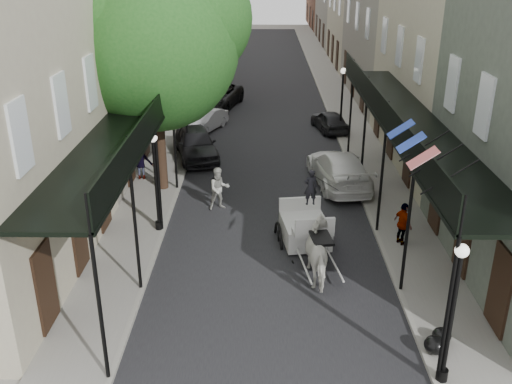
{
  "coord_description": "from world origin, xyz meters",
  "views": [
    {
      "loc": [
        -0.26,
        -12.97,
        9.72
      ],
      "look_at": [
        -0.49,
        6.07,
        1.6
      ],
      "focal_mm": 40.0,
      "sensor_mm": 36.0,
      "label": 1
    }
  ],
  "objects_px": {
    "lamppost_left": "(156,181)",
    "carriage": "(303,208)",
    "tree_far": "(200,17)",
    "lamppost_right_near": "(452,313)",
    "pedestrian_sidewalk_right": "(403,224)",
    "pedestrian_sidewalk_left": "(141,161)",
    "pedestrian_walking": "(219,189)",
    "car_right_near": "(339,169)",
    "tree_near": "(164,38)",
    "car_right_far": "(329,121)",
    "car_left_near": "(196,143)",
    "horse": "(322,253)",
    "car_left_mid": "(205,121)",
    "lamppost_right_far": "(342,100)",
    "car_left_far": "(216,97)"
  },
  "relations": [
    {
      "from": "horse",
      "to": "pedestrian_sidewalk_right",
      "type": "relative_size",
      "value": 1.39
    },
    {
      "from": "lamppost_left",
      "to": "car_left_near",
      "type": "bearing_deg",
      "value": 86.51
    },
    {
      "from": "horse",
      "to": "carriage",
      "type": "bearing_deg",
      "value": -90.0
    },
    {
      "from": "tree_near",
      "to": "pedestrian_sidewalk_right",
      "type": "distance_m",
      "value": 11.71
    },
    {
      "from": "car_right_near",
      "to": "car_right_far",
      "type": "bearing_deg",
      "value": -100.52
    },
    {
      "from": "pedestrian_walking",
      "to": "car_left_far",
      "type": "relative_size",
      "value": 0.32
    },
    {
      "from": "carriage",
      "to": "pedestrian_walking",
      "type": "distance_m",
      "value": 4.05
    },
    {
      "from": "pedestrian_sidewalk_left",
      "to": "car_left_far",
      "type": "xyz_separation_m",
      "value": [
        2.39,
        13.06,
        -0.22
      ]
    },
    {
      "from": "carriage",
      "to": "pedestrian_sidewalk_right",
      "type": "xyz_separation_m",
      "value": [
        3.46,
        -0.67,
        -0.29
      ]
    },
    {
      "from": "lamppost_right_near",
      "to": "pedestrian_sidewalk_right",
      "type": "bearing_deg",
      "value": 85.4
    },
    {
      "from": "tree_far",
      "to": "car_right_near",
      "type": "bearing_deg",
      "value": -61.21
    },
    {
      "from": "horse",
      "to": "pedestrian_sidewalk_right",
      "type": "height_order",
      "value": "horse"
    },
    {
      "from": "pedestrian_walking",
      "to": "pedestrian_sidewalk_right",
      "type": "relative_size",
      "value": 1.13
    },
    {
      "from": "lamppost_right_near",
      "to": "pedestrian_sidewalk_left",
      "type": "relative_size",
      "value": 2.16
    },
    {
      "from": "lamppost_left",
      "to": "carriage",
      "type": "bearing_deg",
      "value": -4.15
    },
    {
      "from": "lamppost_right_near",
      "to": "pedestrian_sidewalk_left",
      "type": "distance_m",
      "value": 16.4
    },
    {
      "from": "tree_near",
      "to": "horse",
      "type": "relative_size",
      "value": 4.45
    },
    {
      "from": "lamppost_right_near",
      "to": "pedestrian_sidewalk_left",
      "type": "height_order",
      "value": "lamppost_right_near"
    },
    {
      "from": "horse",
      "to": "car_right_far",
      "type": "distance_m",
      "value": 16.32
    },
    {
      "from": "lamppost_right_near",
      "to": "lamppost_left",
      "type": "height_order",
      "value": "same"
    },
    {
      "from": "carriage",
      "to": "pedestrian_sidewalk_left",
      "type": "height_order",
      "value": "carriage"
    },
    {
      "from": "pedestrian_sidewalk_left",
      "to": "car_left_near",
      "type": "xyz_separation_m",
      "value": [
        2.15,
        3.14,
        -0.2
      ]
    },
    {
      "from": "tree_far",
      "to": "lamppost_left",
      "type": "bearing_deg",
      "value": -89.54
    },
    {
      "from": "pedestrian_sidewalk_left",
      "to": "tree_far",
      "type": "bearing_deg",
      "value": -100.86
    },
    {
      "from": "pedestrian_walking",
      "to": "car_left_mid",
      "type": "xyz_separation_m",
      "value": [
        -1.6,
        10.83,
        -0.28
      ]
    },
    {
      "from": "pedestrian_walking",
      "to": "car_right_near",
      "type": "distance_m",
      "value": 5.79
    },
    {
      "from": "horse",
      "to": "car_left_mid",
      "type": "height_order",
      "value": "horse"
    },
    {
      "from": "tree_far",
      "to": "pedestrian_sidewalk_right",
      "type": "height_order",
      "value": "tree_far"
    },
    {
      "from": "horse",
      "to": "car_left_mid",
      "type": "relative_size",
      "value": 0.6
    },
    {
      "from": "lamppost_right_near",
      "to": "car_right_far",
      "type": "height_order",
      "value": "lamppost_right_near"
    },
    {
      "from": "horse",
      "to": "lamppost_right_near",
      "type": "bearing_deg",
      "value": 108.92
    },
    {
      "from": "tree_far",
      "to": "car_left_near",
      "type": "xyz_separation_m",
      "value": [
        0.65,
        -9.97,
        -5.06
      ]
    },
    {
      "from": "lamppost_right_far",
      "to": "car_left_far",
      "type": "distance_m",
      "value": 9.74
    },
    {
      "from": "car_left_near",
      "to": "pedestrian_sidewalk_left",
      "type": "bearing_deg",
      "value": -139.0
    },
    {
      "from": "tree_near",
      "to": "car_right_far",
      "type": "xyz_separation_m",
      "value": [
        7.8,
        8.82,
        -5.89
      ]
    },
    {
      "from": "horse",
      "to": "car_left_mid",
      "type": "xyz_separation_m",
      "value": [
        -5.22,
        16.11,
        -0.31
      ]
    },
    {
      "from": "carriage",
      "to": "pedestrian_walking",
      "type": "relative_size",
      "value": 1.73
    },
    {
      "from": "pedestrian_sidewalk_right",
      "to": "carriage",
      "type": "bearing_deg",
      "value": 54.6
    },
    {
      "from": "lamppost_right_far",
      "to": "car_right_near",
      "type": "distance_m",
      "value": 7.43
    },
    {
      "from": "tree_far",
      "to": "car_right_near",
      "type": "height_order",
      "value": "tree_far"
    },
    {
      "from": "pedestrian_sidewalk_left",
      "to": "car_right_far",
      "type": "bearing_deg",
      "value": -144.01
    },
    {
      "from": "pedestrian_sidewalk_left",
      "to": "car_left_mid",
      "type": "relative_size",
      "value": 0.47
    },
    {
      "from": "carriage",
      "to": "pedestrian_sidewalk_right",
      "type": "height_order",
      "value": "carriage"
    },
    {
      "from": "pedestrian_walking",
      "to": "car_left_far",
      "type": "bearing_deg",
      "value": 74.81
    },
    {
      "from": "tree_near",
      "to": "carriage",
      "type": "relative_size",
      "value": 3.15
    },
    {
      "from": "pedestrian_sidewalk_left",
      "to": "car_right_near",
      "type": "height_order",
      "value": "pedestrian_sidewalk_left"
    },
    {
      "from": "tree_near",
      "to": "lamppost_left",
      "type": "relative_size",
      "value": 2.6
    },
    {
      "from": "lamppost_right_near",
      "to": "carriage",
      "type": "height_order",
      "value": "lamppost_right_near"
    },
    {
      "from": "tree_far",
      "to": "car_left_mid",
      "type": "bearing_deg",
      "value": -83.02
    },
    {
      "from": "car_left_mid",
      "to": "car_left_near",
      "type": "bearing_deg",
      "value": -67.2
    }
  ]
}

